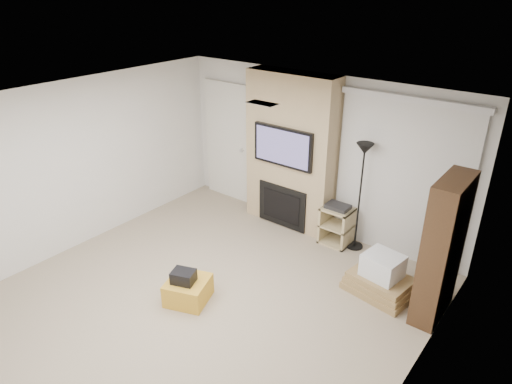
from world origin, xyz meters
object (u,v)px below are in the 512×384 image
Objects in this scene: bookshelf at (442,250)px; ottoman at (188,290)px; floor_lamp at (363,167)px; box_stack at (381,278)px; av_stand at (337,223)px.

ottoman is at bearing -146.32° from bookshelf.
box_stack is at bearing -46.31° from floor_lamp.
ottoman is 2.94m from floor_lamp.
ottoman is 3.12m from bookshelf.
bookshelf is at bearing -28.92° from floor_lamp.
floor_lamp is 1.82× the size of box_stack.
av_stand is (-0.30, -0.08, -0.97)m from floor_lamp.
bookshelf is (2.52, 1.68, 0.75)m from ottoman.
ottoman is at bearing -138.13° from box_stack.
ottoman is 0.76× the size of av_stand.
bookshelf reaches higher than box_stack.
av_stand is at bearing 145.60° from box_stack.
bookshelf reaches higher than av_stand.
av_stand is 1.95m from bookshelf.
bookshelf is at bearing 33.68° from ottoman.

